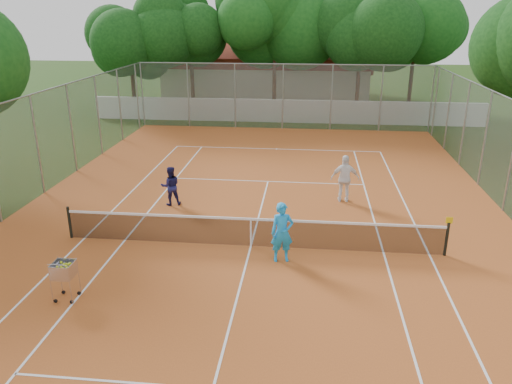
# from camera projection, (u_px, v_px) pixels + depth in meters

# --- Properties ---
(ground) EXTENTS (120.00, 120.00, 0.00)m
(ground) POSITION_uv_depth(u_px,v_px,m) (251.00, 247.00, 15.78)
(ground) COLOR #1B350E
(ground) RESTS_ON ground
(court_pad) EXTENTS (18.00, 34.00, 0.02)m
(court_pad) POSITION_uv_depth(u_px,v_px,m) (251.00, 246.00, 15.78)
(court_pad) COLOR #B25822
(court_pad) RESTS_ON ground
(court_lines) EXTENTS (10.98, 23.78, 0.01)m
(court_lines) POSITION_uv_depth(u_px,v_px,m) (251.00, 246.00, 15.77)
(court_lines) COLOR white
(court_lines) RESTS_ON court_pad
(tennis_net) EXTENTS (11.88, 0.10, 0.98)m
(tennis_net) POSITION_uv_depth(u_px,v_px,m) (251.00, 232.00, 15.61)
(tennis_net) COLOR black
(tennis_net) RESTS_ON court_pad
(perimeter_fence) EXTENTS (18.00, 34.00, 4.00)m
(perimeter_fence) POSITION_uv_depth(u_px,v_px,m) (251.00, 187.00, 15.10)
(perimeter_fence) COLOR slate
(perimeter_fence) RESTS_ON ground
(boundary_wall) EXTENTS (26.00, 0.30, 1.50)m
(boundary_wall) POSITION_uv_depth(u_px,v_px,m) (284.00, 111.00, 33.28)
(boundary_wall) COLOR white
(boundary_wall) RESTS_ON ground
(clubhouse) EXTENTS (16.40, 9.00, 4.40)m
(clubhouse) POSITION_uv_depth(u_px,v_px,m) (267.00, 72.00, 42.33)
(clubhouse) COLOR beige
(clubhouse) RESTS_ON ground
(tropical_trees) EXTENTS (29.00, 19.00, 10.00)m
(tropical_trees) POSITION_uv_depth(u_px,v_px,m) (288.00, 42.00, 34.64)
(tropical_trees) COLOR #0D360F
(tropical_trees) RESTS_ON ground
(player_near) EXTENTS (0.74, 0.56, 1.81)m
(player_near) POSITION_uv_depth(u_px,v_px,m) (282.00, 232.00, 14.57)
(player_near) COLOR #1B98EA
(player_near) RESTS_ON court_pad
(player_far_left) EXTENTS (0.89, 0.80, 1.51)m
(player_far_left) POSITION_uv_depth(u_px,v_px,m) (171.00, 186.00, 18.92)
(player_far_left) COLOR #1A1A4E
(player_far_left) RESTS_ON court_pad
(player_far_right) EXTENTS (1.09, 0.46, 1.86)m
(player_far_right) POSITION_uv_depth(u_px,v_px,m) (345.00, 179.00, 19.19)
(player_far_right) COLOR white
(player_far_right) RESTS_ON court_pad
(ball_hopper) EXTENTS (0.57, 0.57, 1.14)m
(ball_hopper) POSITION_uv_depth(u_px,v_px,m) (65.00, 280.00, 12.67)
(ball_hopper) COLOR silver
(ball_hopper) RESTS_ON court_pad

